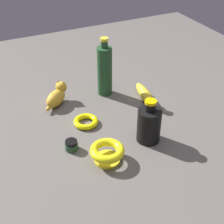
# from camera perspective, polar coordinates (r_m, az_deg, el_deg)

# --- Properties ---
(ground) EXTENTS (2.00, 2.00, 0.00)m
(ground) POSITION_cam_1_polar(r_m,az_deg,el_deg) (1.27, 0.00, -1.79)
(ground) COLOR #5B5651
(bottle_short) EXTENTS (0.08, 0.08, 0.17)m
(bottle_short) POSITION_cam_1_polar(r_m,az_deg,el_deg) (1.15, 6.50, -2.12)
(bottle_short) COLOR black
(bottle_short) RESTS_ON ground
(cat_figurine) EXTENTS (0.12, 0.12, 0.09)m
(cat_figurine) POSITION_cam_1_polar(r_m,az_deg,el_deg) (1.37, -9.62, 2.82)
(cat_figurine) COLOR gold
(cat_figurine) RESTS_ON ground
(banana) EXTENTS (0.19, 0.07, 0.04)m
(banana) POSITION_cam_1_polar(r_m,az_deg,el_deg) (1.40, 5.85, 3.04)
(banana) COLOR gold
(banana) RESTS_ON ground
(nail_polish_jar) EXTENTS (0.05, 0.05, 0.04)m
(nail_polish_jar) POSITION_cam_1_polar(r_m,az_deg,el_deg) (1.14, -7.11, -5.77)
(nail_polish_jar) COLOR #204828
(nail_polish_jar) RESTS_ON ground
(bowl) EXTENTS (0.12, 0.12, 0.06)m
(bowl) POSITION_cam_1_polar(r_m,az_deg,el_deg) (1.08, -0.85, -7.05)
(bowl) COLOR yellow
(bowl) RESTS_ON ground
(bottle_tall) EXTENTS (0.06, 0.06, 0.26)m
(bottle_tall) POSITION_cam_1_polar(r_m,az_deg,el_deg) (1.39, -1.29, 7.33)
(bottle_tall) COLOR #214927
(bottle_tall) RESTS_ON ground
(bangle) EXTENTS (0.10, 0.10, 0.02)m
(bangle) POSITION_cam_1_polar(r_m,az_deg,el_deg) (1.26, -4.58, -1.69)
(bangle) COLOR #F7F00A
(bangle) RESTS_ON ground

